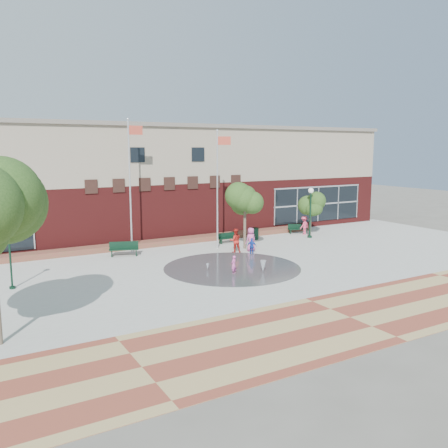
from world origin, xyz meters
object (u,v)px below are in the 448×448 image
flagpole_left (131,179)px  child_splash (234,265)px  trash_can (255,234)px  flagpole_right (218,183)px  bench_left (124,252)px

flagpole_left → child_splash: 10.28m
trash_can → child_splash: child_splash is taller
flagpole_right → trash_can: (4.24, 1.49, -4.31)m
trash_can → child_splash: size_ratio=0.88×
flagpole_right → trash_can: 6.23m
flagpole_right → bench_left: (-6.80, 0.97, -4.49)m
flagpole_right → child_splash: (-2.73, -6.73, -4.25)m
child_splash → flagpole_right: bearing=-140.6°
bench_left → trash_can: size_ratio=2.08×
flagpole_right → child_splash: 8.41m
bench_left → child_splash: (4.08, -7.70, 0.24)m
flagpole_left → bench_left: bearing=-133.6°
trash_can → child_splash: (-6.97, -8.22, 0.06)m
flagpole_right → child_splash: flagpole_right is taller
bench_left → child_splash: 8.72m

